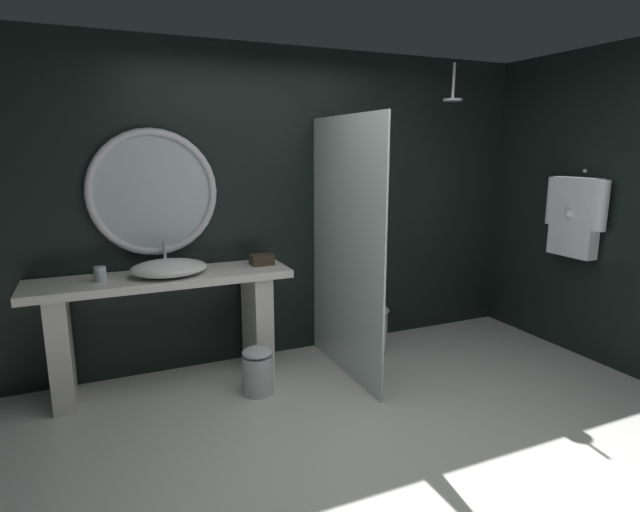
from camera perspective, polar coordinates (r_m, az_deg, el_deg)
The scene contains 13 objects.
ground_plane at distance 3.24m, azimuth 9.09°, elevation -21.71°, with size 5.76×5.76×0.00m, color silver.
back_wall_panel at distance 4.43m, azimuth -3.84°, elevation 5.62°, with size 4.80×0.10×2.60m, color black.
side_wall_right at distance 4.91m, azimuth 28.23°, elevation 4.85°, with size 0.10×2.47×2.60m, color black.
vanity_counter at distance 4.03m, azimuth -16.91°, elevation -6.31°, with size 1.88×0.50×0.87m.
vessel_sink at distance 3.91m, azimuth -16.49°, elevation -1.27°, with size 0.55×0.45×0.23m.
tumbler_cup at distance 3.90m, azimuth -23.31°, elevation -1.85°, with size 0.08×0.08×0.11m, color silver.
tissue_box at distance 4.12m, azimuth -6.52°, elevation -0.41°, with size 0.17×0.14×0.08m, color #3D3323.
round_wall_mirror at distance 4.08m, azimuth -18.09°, elevation 6.72°, with size 0.96×0.06×0.96m.
shower_glass_panel at distance 3.98m, azimuth 2.86°, elevation 0.77°, with size 0.02×1.20×2.03m, color silver.
rain_shower_head at distance 4.77m, azimuth 14.61°, elevation 16.94°, with size 0.17×0.17×0.32m.
hanging_bathrobe at distance 4.85m, azimuth 26.56°, elevation 4.24°, with size 0.20×0.58×0.74m.
toilet at distance 4.62m, azimuth 4.83°, elevation -7.37°, with size 0.37×0.55×0.56m.
waste_bin at distance 3.89m, azimuth -6.96°, elevation -12.54°, with size 0.23×0.23×0.36m.
Camera 1 is at (-1.51, -2.24, 1.78)m, focal length 28.68 mm.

